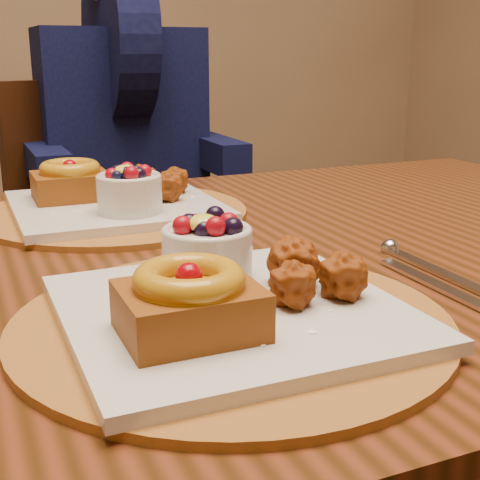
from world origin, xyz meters
The scene contains 6 objects.
dining_table centered at (-0.10, -0.08, 0.68)m, with size 1.60×0.90×0.76m.
place_setting_near centered at (-0.10, -0.30, 0.78)m, with size 0.38×0.38×0.08m.
place_setting_far centered at (-0.10, 0.14, 0.78)m, with size 0.38×0.38×0.08m.
cutlery_near centered at (0.14, -0.27, 0.76)m, with size 0.06×0.17×0.00m, color #B2B2B7.
chair_far centered at (0.05, 0.81, 0.51)m, with size 0.56×0.56×0.92m.
diner centered at (0.10, 0.88, 0.86)m, with size 0.49×0.48×0.80m.
Camera 1 is at (-0.30, -0.79, 0.99)m, focal length 50.00 mm.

